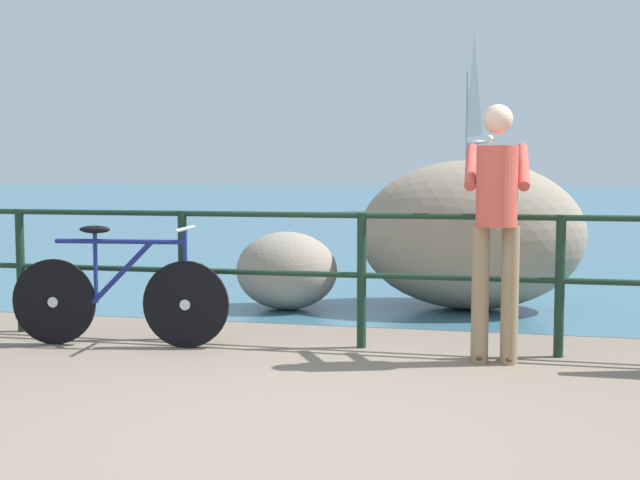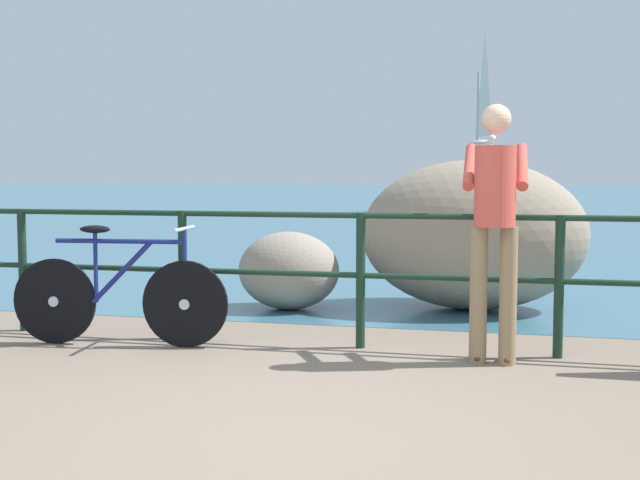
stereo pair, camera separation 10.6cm
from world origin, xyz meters
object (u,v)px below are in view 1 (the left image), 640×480
at_px(person_at_railing, 496,220).
at_px(seagull, 479,145).
at_px(breakwater_boulder_main, 470,235).
at_px(sailboat, 468,191).
at_px(bicycle, 120,295).
at_px(breakwater_boulder_left, 287,271).

height_order(person_at_railing, seagull, person_at_railing).
relative_size(breakwater_boulder_main, sailboat, 0.35).
distance_m(bicycle, breakwater_boulder_left, 2.07).
height_order(breakwater_boulder_main, sailboat, sailboat).
bearing_deg(bicycle, person_at_railing, -4.42).
bearing_deg(sailboat, bicycle, 158.58).
height_order(person_at_railing, breakwater_boulder_left, person_at_railing).
bearing_deg(sailboat, breakwater_boulder_main, 164.93).
distance_m(bicycle, seagull, 3.72).
distance_m(person_at_railing, breakwater_boulder_main, 2.30).
bearing_deg(seagull, person_at_railing, -52.57).
bearing_deg(seagull, breakwater_boulder_main, -117.80).
relative_size(person_at_railing, breakwater_boulder_left, 1.81).
relative_size(seagull, sailboat, 0.05).
xyz_separation_m(seagull, sailboat, (-1.01, 21.31, -0.87)).
xyz_separation_m(breakwater_boulder_left, seagull, (1.80, 0.47, 1.21)).
distance_m(seagull, sailboat, 21.35).
xyz_separation_m(breakwater_boulder_main, breakwater_boulder_left, (-1.73, -0.43, -0.35)).
relative_size(breakwater_boulder_left, seagull, 3.07).
distance_m(breakwater_boulder_left, seagull, 2.21).
bearing_deg(person_at_railing, seagull, 3.73).
bearing_deg(sailboat, breakwater_boulder_left, 160.34).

